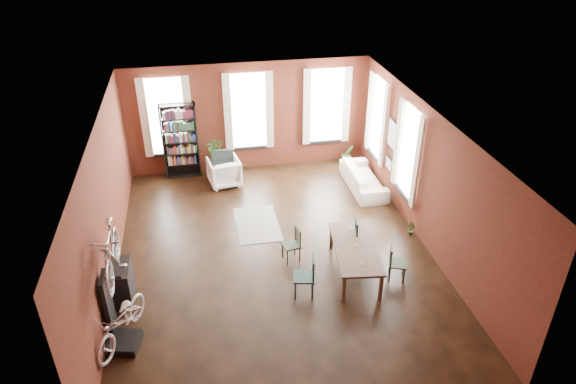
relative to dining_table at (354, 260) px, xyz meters
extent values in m
plane|color=black|center=(-1.58, 0.97, -0.33)|extent=(9.00, 9.00, 0.00)
cube|color=silver|center=(-1.58, 0.97, 2.87)|extent=(7.00, 9.00, 0.04)
cube|color=#441811|center=(-1.58, 5.47, 1.27)|extent=(7.00, 0.04, 3.20)
cube|color=#441811|center=(-1.58, -3.53, 1.27)|extent=(7.00, 0.04, 3.20)
cube|color=#441811|center=(-5.08, 0.97, 1.27)|extent=(0.04, 9.00, 3.20)
cube|color=#441811|center=(1.92, 0.97, 1.27)|extent=(0.04, 9.00, 3.20)
cube|color=white|center=(-3.88, 5.44, 1.47)|extent=(1.00, 0.04, 2.20)
cube|color=beige|center=(-3.88, 5.37, 1.47)|extent=(1.40, 0.06, 2.30)
cube|color=white|center=(-1.58, 5.44, 1.47)|extent=(1.00, 0.04, 2.20)
cube|color=beige|center=(-1.58, 5.37, 1.47)|extent=(1.40, 0.06, 2.30)
cube|color=white|center=(0.72, 5.44, 1.47)|extent=(1.00, 0.04, 2.20)
cube|color=beige|center=(0.72, 5.37, 1.47)|extent=(1.40, 0.06, 2.30)
cube|color=white|center=(1.89, 1.97, 1.47)|extent=(0.04, 1.00, 2.20)
cube|color=beige|center=(1.82, 1.97, 1.47)|extent=(0.06, 1.40, 2.30)
cube|color=white|center=(1.89, 4.17, 1.47)|extent=(0.04, 1.00, 2.20)
cube|color=beige|center=(1.82, 4.17, 1.47)|extent=(0.06, 1.40, 2.30)
cube|color=black|center=(1.88, 3.07, 1.47)|extent=(0.04, 0.55, 0.75)
cube|color=black|center=(1.88, 3.07, 0.62)|extent=(0.04, 0.45, 0.35)
cube|color=#4C3A2D|center=(0.00, 0.00, 0.00)|extent=(1.14, 2.06, 0.67)
cube|color=#173332|center=(-1.23, -0.51, 0.13)|extent=(0.51, 0.51, 0.92)
cube|color=black|center=(-1.26, 0.70, 0.06)|extent=(0.43, 0.43, 0.79)
cube|color=#20301C|center=(0.83, -0.37, 0.06)|extent=(0.47, 0.47, 0.79)
cube|color=#173134|center=(0.37, 0.50, 0.15)|extent=(0.54, 0.54, 0.98)
cube|color=black|center=(-3.58, 5.27, 0.77)|extent=(1.00, 0.32, 2.20)
imported|color=white|center=(-2.44, 4.51, 0.10)|extent=(0.96, 0.91, 0.87)
imported|color=beige|center=(1.37, 3.57, 0.07)|extent=(0.61, 2.08, 0.81)
cube|color=black|center=(-1.82, 2.26, -0.33)|extent=(1.07, 1.69, 0.01)
cube|color=black|center=(-4.75, -1.27, -0.25)|extent=(0.67, 0.67, 0.16)
cube|color=black|center=(-4.98, -0.83, 0.32)|extent=(0.16, 0.60, 1.30)
cube|color=black|center=(-4.86, 0.07, 0.07)|extent=(0.40, 0.80, 0.80)
cube|color=black|center=(-2.61, 5.00, 0.00)|extent=(0.35, 0.35, 0.68)
imported|color=#2C5B24|center=(1.36, 5.09, -0.19)|extent=(0.37, 0.65, 0.28)
imported|color=#315A24|center=(1.78, 1.10, -0.27)|extent=(0.35, 0.43, 0.14)
imported|color=beige|center=(-4.71, -1.26, 0.64)|extent=(0.86, 1.00, 1.62)
imported|color=#A5A8AD|center=(-4.73, -0.83, 1.80)|extent=(0.47, 1.00, 1.66)
imported|color=#284F1F|center=(-2.63, 4.98, 0.57)|extent=(0.55, 0.61, 0.46)
camera|label=1|loc=(-3.07, -8.43, 6.79)|focal=32.00mm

